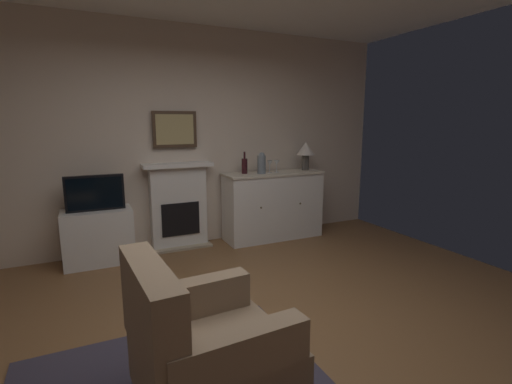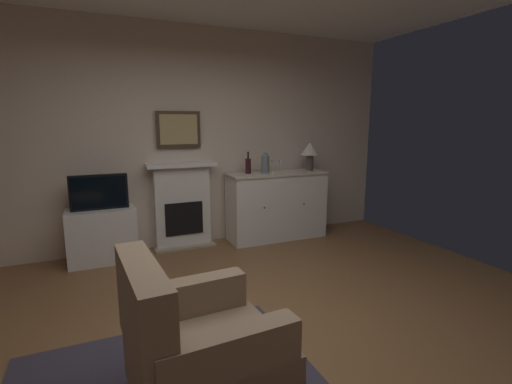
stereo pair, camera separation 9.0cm
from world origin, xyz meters
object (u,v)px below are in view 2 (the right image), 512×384
object	(u,v)px
table_lamp	(310,151)
tv_cabinet	(103,235)
wine_bottle	(248,166)
framed_picture	(179,129)
wine_glass_left	(273,164)
tv_set	(99,192)
vase_decorative	(265,163)
sideboard_cabinet	(277,205)
fireplace_unit	(182,205)
armchair	(196,349)
wine_glass_center	(280,163)

from	to	relation	value
table_lamp	tv_cabinet	distance (m)	2.91
wine_bottle	framed_picture	bearing A→B (deg)	168.79
wine_bottle	wine_glass_left	distance (m)	0.35
wine_bottle	tv_set	size ratio (longest dim) A/B	0.47
vase_decorative	tv_set	size ratio (longest dim) A/B	0.45
wine_bottle	sideboard_cabinet	bearing A→B (deg)	-7.01
fireplace_unit	sideboard_cabinet	size ratio (longest dim) A/B	0.80
sideboard_cabinet	tv_set	xyz separation A→B (m)	(-2.25, -0.01, 0.36)
tv_cabinet	armchair	world-z (taller)	armchair
fireplace_unit	wine_glass_left	xyz separation A→B (m)	(1.21, -0.20, 0.50)
framed_picture	armchair	xyz separation A→B (m)	(-0.57, -2.88, -1.13)
framed_picture	wine_glass_left	world-z (taller)	framed_picture
wine_glass_center	vase_decorative	xyz separation A→B (m)	(-0.25, -0.04, 0.02)
sideboard_cabinet	tv_set	distance (m)	2.28
wine_bottle	armchair	world-z (taller)	wine_bottle
fireplace_unit	wine_glass_center	bearing A→B (deg)	-8.25
sideboard_cabinet	tv_cabinet	bearing A→B (deg)	179.62
sideboard_cabinet	wine_glass_center	xyz separation A→B (m)	(0.04, -0.01, 0.58)
wine_bottle	tv_cabinet	bearing A→B (deg)	-178.92
framed_picture	tv_cabinet	world-z (taller)	framed_picture
fireplace_unit	tv_cabinet	xyz separation A→B (m)	(-0.97, -0.16, -0.24)
vase_decorative	tv_set	xyz separation A→B (m)	(-2.05, 0.04, -0.24)
sideboard_cabinet	fireplace_unit	bearing A→B (deg)	172.09
sideboard_cabinet	table_lamp	bearing A→B (deg)	0.00
sideboard_cabinet	table_lamp	world-z (taller)	table_lamp
sideboard_cabinet	wine_glass_left	bearing A→B (deg)	-160.62
framed_picture	tv_cabinet	distance (m)	1.56
framed_picture	vase_decorative	bearing A→B (deg)	-14.24
tv_cabinet	armchair	xyz separation A→B (m)	(0.41, -2.68, 0.07)
wine_glass_center	tv_cabinet	xyz separation A→B (m)	(-2.29, 0.03, -0.74)
table_lamp	wine_glass_center	bearing A→B (deg)	-178.31
wine_bottle	vase_decorative	bearing A→B (deg)	-26.22
sideboard_cabinet	table_lamp	xyz separation A→B (m)	(0.51, 0.00, 0.74)
wine_bottle	table_lamp	bearing A→B (deg)	-3.11
wine_glass_left	tv_set	size ratio (longest dim) A/B	0.27
framed_picture	table_lamp	xyz separation A→B (m)	(1.79, -0.22, -0.31)
sideboard_cabinet	wine_glass_left	world-z (taller)	wine_glass_left
wine_glass_center	vase_decorative	world-z (taller)	vase_decorative
framed_picture	wine_glass_center	xyz separation A→B (m)	(1.32, -0.24, -0.46)
framed_picture	sideboard_cabinet	world-z (taller)	framed_picture
sideboard_cabinet	armchair	xyz separation A→B (m)	(-1.84, -2.66, -0.08)
wine_bottle	tv_set	xyz separation A→B (m)	(-1.85, -0.06, -0.21)
table_lamp	sideboard_cabinet	bearing A→B (deg)	-180.00
framed_picture	wine_glass_center	distance (m)	1.42
wine_bottle	fireplace_unit	bearing A→B (deg)	171.68
sideboard_cabinet	wine_glass_center	world-z (taller)	wine_glass_center
sideboard_cabinet	tv_cabinet	xyz separation A→B (m)	(-2.25, 0.02, -0.15)
wine_bottle	vase_decorative	xyz separation A→B (m)	(0.20, -0.10, 0.03)
table_lamp	vase_decorative	world-z (taller)	table_lamp
vase_decorative	tv_cabinet	bearing A→B (deg)	178.18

